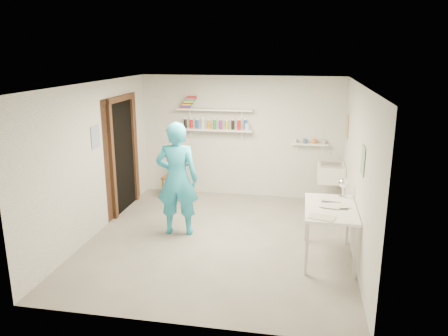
% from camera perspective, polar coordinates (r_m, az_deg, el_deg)
% --- Properties ---
extents(floor, '(4.00, 4.50, 0.02)m').
position_cam_1_polar(floor, '(6.95, -0.60, -9.32)').
color(floor, slate).
rests_on(floor, ground).
extents(ceiling, '(4.00, 4.50, 0.02)m').
position_cam_1_polar(ceiling, '(6.34, -0.66, 11.00)').
color(ceiling, silver).
rests_on(ceiling, wall_back).
extents(wall_back, '(4.00, 0.02, 2.40)m').
position_cam_1_polar(wall_back, '(8.72, 2.20, 4.09)').
color(wall_back, silver).
rests_on(wall_back, ground).
extents(wall_front, '(4.00, 0.02, 2.40)m').
position_cam_1_polar(wall_front, '(4.46, -6.20, -6.93)').
color(wall_front, silver).
rests_on(wall_front, ground).
extents(wall_left, '(0.02, 4.50, 2.40)m').
position_cam_1_polar(wall_left, '(7.19, -16.56, 1.09)').
color(wall_left, silver).
rests_on(wall_left, ground).
extents(wall_right, '(0.02, 4.50, 2.40)m').
position_cam_1_polar(wall_right, '(6.48, 17.10, -0.46)').
color(wall_right, silver).
rests_on(wall_right, ground).
extents(doorway_recess, '(0.02, 0.90, 2.00)m').
position_cam_1_polar(doorway_recess, '(8.15, -13.06, 1.49)').
color(doorway_recess, black).
rests_on(doorway_recess, wall_left).
extents(corridor_box, '(1.40, 1.50, 2.10)m').
position_cam_1_polar(corridor_box, '(8.44, -17.51, 1.99)').
color(corridor_box, brown).
rests_on(corridor_box, ground).
extents(door_lintel, '(0.06, 1.05, 0.10)m').
position_cam_1_polar(door_lintel, '(7.97, -13.37, 8.84)').
color(door_lintel, brown).
rests_on(door_lintel, wall_left).
extents(door_jamb_near, '(0.06, 0.10, 2.00)m').
position_cam_1_polar(door_jamb_near, '(7.70, -14.37, 0.61)').
color(door_jamb_near, brown).
rests_on(door_jamb_near, ground).
extents(door_jamb_far, '(0.06, 0.10, 2.00)m').
position_cam_1_polar(door_jamb_far, '(8.59, -11.63, 2.26)').
color(door_jamb_far, brown).
rests_on(door_jamb_far, ground).
extents(shelf_lower, '(1.50, 0.22, 0.03)m').
position_cam_1_polar(shelf_lower, '(8.65, -1.20, 5.02)').
color(shelf_lower, white).
rests_on(shelf_lower, wall_back).
extents(shelf_upper, '(1.50, 0.22, 0.03)m').
position_cam_1_polar(shelf_upper, '(8.59, -1.22, 7.65)').
color(shelf_upper, white).
rests_on(shelf_upper, wall_back).
extents(ledge_shelf, '(0.70, 0.14, 0.03)m').
position_cam_1_polar(ledge_shelf, '(8.56, 11.10, 3.07)').
color(ledge_shelf, white).
rests_on(ledge_shelf, wall_back).
extents(poster_left, '(0.01, 0.28, 0.36)m').
position_cam_1_polar(poster_left, '(7.15, -16.43, 3.90)').
color(poster_left, '#334C7F').
rests_on(poster_left, wall_left).
extents(poster_right_a, '(0.01, 0.34, 0.42)m').
position_cam_1_polar(poster_right_a, '(8.16, 15.77, 5.27)').
color(poster_right_a, '#995933').
rests_on(poster_right_a, wall_right).
extents(poster_right_b, '(0.01, 0.30, 0.38)m').
position_cam_1_polar(poster_right_b, '(5.88, 17.68, 0.95)').
color(poster_right_b, '#3F724C').
rests_on(poster_right_b, wall_right).
extents(belfast_sink, '(0.48, 0.60, 0.30)m').
position_cam_1_polar(belfast_sink, '(8.22, 13.76, -0.60)').
color(belfast_sink, white).
rests_on(belfast_sink, wall_right).
extents(man, '(0.70, 0.50, 1.82)m').
position_cam_1_polar(man, '(6.89, -6.13, -1.44)').
color(man, '#279FC3').
rests_on(man, ground).
extents(wall_clock, '(0.33, 0.07, 0.33)m').
position_cam_1_polar(wall_clock, '(7.01, -5.54, 1.43)').
color(wall_clock, '#C8AC88').
rests_on(wall_clock, man).
extents(wooden_chair, '(0.45, 0.44, 0.87)m').
position_cam_1_polar(wooden_chair, '(8.71, -6.52, -1.18)').
color(wooden_chair, brown).
rests_on(wooden_chair, ground).
extents(work_table, '(0.70, 1.16, 0.77)m').
position_cam_1_polar(work_table, '(6.36, 13.55, -8.27)').
color(work_table, white).
rests_on(work_table, ground).
extents(desk_lamp, '(0.14, 0.14, 0.14)m').
position_cam_1_polar(desk_lamp, '(6.61, 15.33, -1.90)').
color(desk_lamp, white).
rests_on(desk_lamp, work_table).
extents(spray_cans, '(1.34, 0.06, 0.17)m').
position_cam_1_polar(spray_cans, '(8.63, -1.21, 5.68)').
color(spray_cans, black).
rests_on(spray_cans, shelf_lower).
extents(book_stack, '(0.32, 0.14, 0.22)m').
position_cam_1_polar(book_stack, '(8.69, -4.69, 8.54)').
color(book_stack, red).
rests_on(book_stack, shelf_upper).
extents(ledge_pots, '(0.48, 0.07, 0.09)m').
position_cam_1_polar(ledge_pots, '(8.55, 11.12, 3.46)').
color(ledge_pots, silver).
rests_on(ledge_pots, ledge_shelf).
extents(papers, '(0.30, 0.22, 0.02)m').
position_cam_1_polar(papers, '(6.22, 13.78, -4.89)').
color(papers, silver).
rests_on(papers, work_table).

